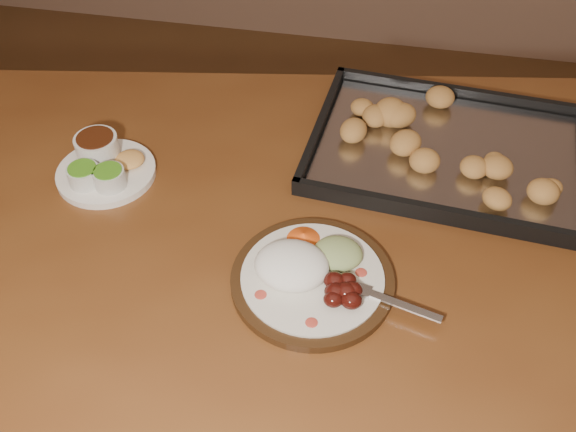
# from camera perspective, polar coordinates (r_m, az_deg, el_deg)

# --- Properties ---
(dining_table) EXTENTS (1.63, 1.13, 0.75)m
(dining_table) POSITION_cam_1_polar(r_m,az_deg,el_deg) (1.09, -1.86, -5.10)
(dining_table) COLOR brown
(dining_table) RESTS_ON ground
(dinner_plate) EXTENTS (0.31, 0.24, 0.06)m
(dinner_plate) POSITION_cam_1_polar(r_m,az_deg,el_deg) (0.94, 2.05, -5.11)
(dinner_plate) COLOR black
(dinner_plate) RESTS_ON dining_table
(condiment_saucer) EXTENTS (0.17, 0.17, 0.06)m
(condiment_saucer) POSITION_cam_1_polar(r_m,az_deg,el_deg) (1.14, -16.14, 4.37)
(condiment_saucer) COLOR white
(condiment_saucer) RESTS_ON dining_table
(baking_tray) EXTENTS (0.51, 0.39, 0.05)m
(baking_tray) POSITION_cam_1_polar(r_m,az_deg,el_deg) (1.18, 14.04, 5.93)
(baking_tray) COLOR black
(baking_tray) RESTS_ON dining_table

